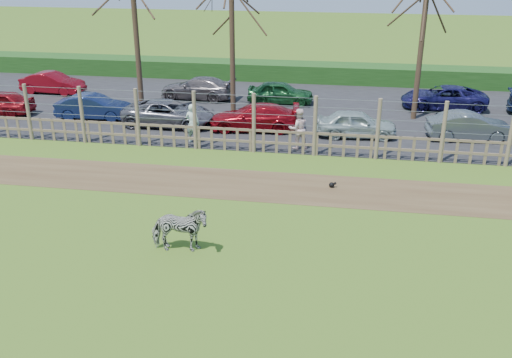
% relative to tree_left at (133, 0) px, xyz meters
% --- Properties ---
extents(ground, '(120.00, 120.00, 0.00)m').
position_rel_tree_left_xyz_m(ground, '(6.50, -12.50, -5.62)').
color(ground, olive).
rests_on(ground, ground).
extents(dirt_strip, '(34.00, 2.80, 0.01)m').
position_rel_tree_left_xyz_m(dirt_strip, '(6.50, -8.00, -5.61)').
color(dirt_strip, brown).
rests_on(dirt_strip, ground).
extents(asphalt, '(44.00, 13.00, 0.04)m').
position_rel_tree_left_xyz_m(asphalt, '(6.50, 2.00, -5.60)').
color(asphalt, '#232326').
rests_on(asphalt, ground).
extents(hedge, '(46.00, 2.00, 1.10)m').
position_rel_tree_left_xyz_m(hedge, '(6.50, 9.00, -5.07)').
color(hedge, '#1E4716').
rests_on(hedge, ground).
extents(fence, '(30.16, 0.16, 2.50)m').
position_rel_tree_left_xyz_m(fence, '(6.50, -4.50, -4.81)').
color(fence, brown).
rests_on(fence, ground).
extents(tree_left, '(4.80, 4.80, 7.88)m').
position_rel_tree_left_xyz_m(tree_left, '(0.00, 0.00, 0.00)').
color(tree_left, '#3D2B1E').
rests_on(tree_left, ground).
extents(tree_mid, '(4.80, 4.80, 6.83)m').
position_rel_tree_left_xyz_m(tree_mid, '(4.50, 1.00, -0.75)').
color(tree_mid, '#3D2B1E').
rests_on(tree_mid, ground).
extents(tree_right, '(4.80, 4.80, 7.35)m').
position_rel_tree_left_xyz_m(tree_right, '(13.50, 1.50, -0.37)').
color(tree_right, '#3D2B1E').
rests_on(tree_right, ground).
extents(zebra, '(1.72, 0.96, 1.38)m').
position_rel_tree_left_xyz_m(zebra, '(5.83, -13.02, -4.93)').
color(zebra, gray).
rests_on(zebra, ground).
extents(visitor_a, '(0.69, 0.51, 1.72)m').
position_rel_tree_left_xyz_m(visitor_a, '(3.71, -3.84, -4.71)').
color(visitor_a, silver).
rests_on(visitor_a, asphalt).
extents(visitor_b, '(1.00, 0.89, 1.72)m').
position_rel_tree_left_xyz_m(visitor_b, '(8.28, -3.85, -4.71)').
color(visitor_b, silver).
rests_on(visitor_b, asphalt).
extents(crow, '(0.27, 0.20, 0.22)m').
position_rel_tree_left_xyz_m(crow, '(9.88, -7.73, -5.51)').
color(crow, black).
rests_on(crow, ground).
extents(car_1, '(3.72, 1.51, 1.20)m').
position_rel_tree_left_xyz_m(car_1, '(-2.04, -1.14, -4.98)').
color(car_1, '#17244F').
rests_on(car_1, asphalt).
extents(car_2, '(4.35, 2.06, 1.20)m').
position_rel_tree_left_xyz_m(car_2, '(1.91, -1.60, -4.98)').
color(car_2, slate).
rests_on(car_2, asphalt).
extents(car_3, '(4.28, 2.09, 1.20)m').
position_rel_tree_left_xyz_m(car_3, '(6.02, -1.60, -4.98)').
color(car_3, maroon).
rests_on(car_3, asphalt).
extents(car_4, '(3.61, 1.67, 1.20)m').
position_rel_tree_left_xyz_m(car_4, '(10.69, -1.85, -4.98)').
color(car_4, '#B0C0B9').
rests_on(car_4, asphalt).
extents(car_5, '(3.74, 1.60, 1.20)m').
position_rel_tree_left_xyz_m(car_5, '(15.59, -1.44, -4.98)').
color(car_5, '#4F575A').
rests_on(car_5, asphalt).
extents(car_7, '(3.73, 1.54, 1.20)m').
position_rel_tree_left_xyz_m(car_7, '(-6.55, 3.32, -4.98)').
color(car_7, maroon).
rests_on(car_7, asphalt).
extents(car_9, '(4.28, 2.07, 1.20)m').
position_rel_tree_left_xyz_m(car_9, '(1.97, 3.49, -4.98)').
color(car_9, '#655C5C').
rests_on(car_9, asphalt).
extents(car_10, '(3.57, 1.53, 1.20)m').
position_rel_tree_left_xyz_m(car_10, '(6.64, 3.25, -4.98)').
color(car_10, '#1D5829').
rests_on(car_10, asphalt).
extents(car_12, '(4.38, 2.13, 1.20)m').
position_rel_tree_left_xyz_m(car_12, '(15.16, 3.56, -4.98)').
color(car_12, '#1B1850').
rests_on(car_12, asphalt).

